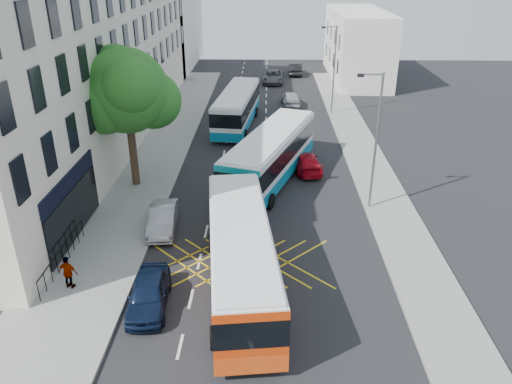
# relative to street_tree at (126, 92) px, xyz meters

# --- Properties ---
(ground) EXTENTS (120.00, 120.00, 0.00)m
(ground) POSITION_rel_street_tree_xyz_m (8.51, -14.97, -6.29)
(ground) COLOR black
(ground) RESTS_ON ground
(pavement_left) EXTENTS (5.00, 70.00, 0.15)m
(pavement_left) POSITION_rel_street_tree_xyz_m (0.01, 0.03, -6.22)
(pavement_left) COLOR gray
(pavement_left) RESTS_ON ground
(pavement_right) EXTENTS (3.00, 70.00, 0.15)m
(pavement_right) POSITION_rel_street_tree_xyz_m (16.01, 0.03, -6.22)
(pavement_right) COLOR gray
(pavement_right) RESTS_ON ground
(terrace_main) EXTENTS (8.30, 45.00, 13.50)m
(terrace_main) POSITION_rel_street_tree_xyz_m (-5.49, 9.52, 0.46)
(terrace_main) COLOR beige
(terrace_main) RESTS_ON ground
(terrace_far) EXTENTS (8.00, 20.00, 10.00)m
(terrace_far) POSITION_rel_street_tree_xyz_m (-5.49, 40.03, -1.29)
(terrace_far) COLOR silver
(terrace_far) RESTS_ON ground
(building_right) EXTENTS (6.00, 18.00, 8.00)m
(building_right) POSITION_rel_street_tree_xyz_m (19.51, 33.03, -2.29)
(building_right) COLOR silver
(building_right) RESTS_ON ground
(street_tree) EXTENTS (6.30, 5.70, 8.80)m
(street_tree) POSITION_rel_street_tree_xyz_m (0.00, 0.00, 0.00)
(street_tree) COLOR #382619
(street_tree) RESTS_ON pavement_left
(lamp_near) EXTENTS (1.45, 0.15, 8.00)m
(lamp_near) POSITION_rel_street_tree_xyz_m (14.71, -2.97, -1.68)
(lamp_near) COLOR slate
(lamp_near) RESTS_ON pavement_right
(lamp_far) EXTENTS (1.45, 0.15, 8.00)m
(lamp_far) POSITION_rel_street_tree_xyz_m (14.71, 17.03, -1.68)
(lamp_far) COLOR slate
(lamp_far) RESTS_ON pavement_right
(railings) EXTENTS (0.08, 5.60, 1.14)m
(railings) POSITION_rel_street_tree_xyz_m (-1.19, -9.67, -5.57)
(railings) COLOR black
(railings) RESTS_ON pavement_left
(bus_near) EXTENTS (3.96, 11.71, 3.23)m
(bus_near) POSITION_rel_street_tree_xyz_m (7.50, -11.04, -4.59)
(bus_near) COLOR silver
(bus_near) RESTS_ON ground
(bus_mid) EXTENTS (6.52, 12.20, 3.36)m
(bus_mid) POSITION_rel_street_tree_xyz_m (8.88, 1.12, -4.52)
(bus_mid) COLOR silver
(bus_mid) RESTS_ON ground
(bus_far) EXTENTS (3.78, 11.42, 3.15)m
(bus_far) POSITION_rel_street_tree_xyz_m (5.94, 13.14, -4.63)
(bus_far) COLOR silver
(bus_far) RESTS_ON ground
(parked_car_blue) EXTENTS (1.89, 4.13, 1.37)m
(parked_car_blue) POSITION_rel_street_tree_xyz_m (3.61, -12.51, -5.61)
(parked_car_blue) COLOR black
(parked_car_blue) RESTS_ON ground
(parked_car_silver) EXTENTS (1.76, 4.15, 1.33)m
(parked_car_silver) POSITION_rel_street_tree_xyz_m (2.91, -5.80, -5.63)
(parked_car_silver) COLOR #97999E
(parked_car_silver) RESTS_ON ground
(red_hatchback) EXTENTS (2.28, 4.52, 1.26)m
(red_hatchback) POSITION_rel_street_tree_xyz_m (11.42, 2.89, -5.66)
(red_hatchback) COLOR #B80716
(red_hatchback) RESTS_ON ground
(distant_car_grey) EXTENTS (2.60, 5.26, 1.44)m
(distant_car_grey) POSITION_rel_street_tree_xyz_m (9.30, 30.08, -5.57)
(distant_car_grey) COLOR #474A4F
(distant_car_grey) RESTS_ON ground
(distant_car_silver) EXTENTS (1.98, 4.34, 1.44)m
(distant_car_silver) POSITION_rel_street_tree_xyz_m (11.01, 19.95, -5.57)
(distant_car_silver) COLOR #A3A5AB
(distant_car_silver) RESTS_ON ground
(distant_car_dark) EXTENTS (1.57, 4.48, 1.48)m
(distant_car_dark) POSITION_rel_street_tree_xyz_m (12.14, 34.63, -5.55)
(distant_car_dark) COLOR black
(distant_car_dark) RESTS_ON ground
(pedestrian_far) EXTENTS (1.01, 0.61, 1.60)m
(pedestrian_far) POSITION_rel_street_tree_xyz_m (-0.23, -11.43, -5.34)
(pedestrian_far) COLOR gray
(pedestrian_far) RESTS_ON pavement_left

